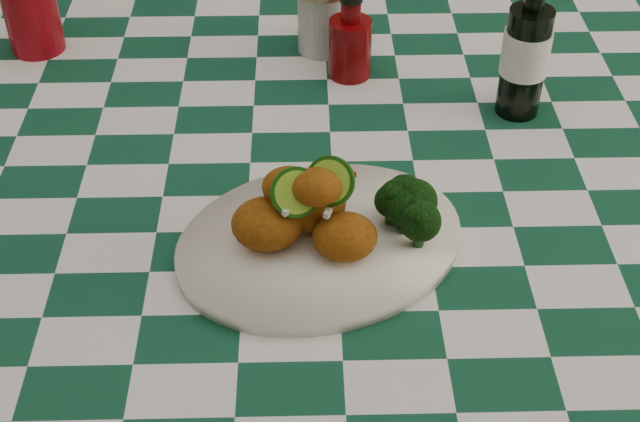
{
  "coord_description": "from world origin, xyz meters",
  "views": [
    {
      "loc": [
        -0.04,
        -0.96,
        1.46
      ],
      "look_at": [
        -0.02,
        -0.23,
        0.84
      ],
      "focal_mm": 50.0,
      "sensor_mm": 36.0,
      "label": 1
    }
  ],
  "objects_px": {
    "fried_chicken_pile": "(317,204)",
    "beer_bottle": "(528,39)",
    "plate": "(320,243)",
    "wooden_chair_left": "(176,41)",
    "red_tumbler": "(30,7)",
    "mason_jar": "(322,16)",
    "ketchup_bottle": "(350,34)",
    "wooden_chair_right": "(441,37)",
    "dining_table": "(328,334)"
  },
  "relations": [
    {
      "from": "plate",
      "to": "red_tumbler",
      "type": "relative_size",
      "value": 2.37
    },
    {
      "from": "ketchup_bottle",
      "to": "beer_bottle",
      "type": "height_order",
      "value": "beer_bottle"
    },
    {
      "from": "fried_chicken_pile",
      "to": "wooden_chair_right",
      "type": "height_order",
      "value": "wooden_chair_right"
    },
    {
      "from": "fried_chicken_pile",
      "to": "beer_bottle",
      "type": "bearing_deg",
      "value": 44.46
    },
    {
      "from": "red_tumbler",
      "to": "beer_bottle",
      "type": "height_order",
      "value": "beer_bottle"
    },
    {
      "from": "fried_chicken_pile",
      "to": "red_tumbler",
      "type": "bearing_deg",
      "value": 131.88
    },
    {
      "from": "dining_table",
      "to": "wooden_chair_left",
      "type": "xyz_separation_m",
      "value": [
        -0.31,
        0.76,
        0.11
      ]
    },
    {
      "from": "wooden_chair_left",
      "to": "wooden_chair_right",
      "type": "height_order",
      "value": "wooden_chair_right"
    },
    {
      "from": "red_tumbler",
      "to": "ketchup_bottle",
      "type": "distance_m",
      "value": 0.47
    },
    {
      "from": "wooden_chair_right",
      "to": "ketchup_bottle",
      "type": "bearing_deg",
      "value": -101.59
    },
    {
      "from": "fried_chicken_pile",
      "to": "ketchup_bottle",
      "type": "height_order",
      "value": "ketchup_bottle"
    },
    {
      "from": "wooden_chair_left",
      "to": "wooden_chair_right",
      "type": "bearing_deg",
      "value": -10.08
    },
    {
      "from": "plate",
      "to": "beer_bottle",
      "type": "xyz_separation_m",
      "value": [
        0.27,
        0.27,
        0.1
      ]
    },
    {
      "from": "mason_jar",
      "to": "beer_bottle",
      "type": "xyz_separation_m",
      "value": [
        0.26,
        -0.17,
        0.06
      ]
    },
    {
      "from": "dining_table",
      "to": "beer_bottle",
      "type": "bearing_deg",
      "value": 9.89
    },
    {
      "from": "plate",
      "to": "fried_chicken_pile",
      "type": "xyz_separation_m",
      "value": [
        -0.0,
        0.0,
        0.06
      ]
    },
    {
      "from": "beer_bottle",
      "to": "fried_chicken_pile",
      "type": "bearing_deg",
      "value": -135.54
    },
    {
      "from": "red_tumbler",
      "to": "wooden_chair_right",
      "type": "bearing_deg",
      "value": 36.59
    },
    {
      "from": "mason_jar",
      "to": "wooden_chair_right",
      "type": "xyz_separation_m",
      "value": [
        0.27,
        0.53,
        -0.33
      ]
    },
    {
      "from": "fried_chicken_pile",
      "to": "wooden_chair_right",
      "type": "distance_m",
      "value": 1.07
    },
    {
      "from": "fried_chicken_pile",
      "to": "mason_jar",
      "type": "distance_m",
      "value": 0.44
    },
    {
      "from": "red_tumbler",
      "to": "mason_jar",
      "type": "distance_m",
      "value": 0.43
    },
    {
      "from": "fried_chicken_pile",
      "to": "wooden_chair_right",
      "type": "relative_size",
      "value": 0.14
    },
    {
      "from": "red_tumbler",
      "to": "dining_table",
      "type": "bearing_deg",
      "value": -27.94
    },
    {
      "from": "fried_chicken_pile",
      "to": "beer_bottle",
      "type": "xyz_separation_m",
      "value": [
        0.28,
        0.27,
        0.04
      ]
    },
    {
      "from": "dining_table",
      "to": "beer_bottle",
      "type": "xyz_separation_m",
      "value": [
        0.25,
        0.04,
        0.5
      ]
    },
    {
      "from": "ketchup_bottle",
      "to": "beer_bottle",
      "type": "relative_size",
      "value": 0.59
    },
    {
      "from": "dining_table",
      "to": "fried_chicken_pile",
      "type": "relative_size",
      "value": 11.34
    },
    {
      "from": "mason_jar",
      "to": "fried_chicken_pile",
      "type": "bearing_deg",
      "value": -92.27
    },
    {
      "from": "fried_chicken_pile",
      "to": "wooden_chair_right",
      "type": "xyz_separation_m",
      "value": [
        0.29,
        0.97,
        -0.34
      ]
    },
    {
      "from": "beer_bottle",
      "to": "plate",
      "type": "bearing_deg",
      "value": -135.17
    },
    {
      "from": "plate",
      "to": "wooden_chair_left",
      "type": "height_order",
      "value": "wooden_chair_left"
    },
    {
      "from": "plate",
      "to": "wooden_chair_right",
      "type": "height_order",
      "value": "wooden_chair_right"
    },
    {
      "from": "wooden_chair_left",
      "to": "wooden_chair_right",
      "type": "xyz_separation_m",
      "value": [
        0.58,
        -0.01,
        0.01
      ]
    },
    {
      "from": "plate",
      "to": "red_tumbler",
      "type": "height_order",
      "value": "red_tumbler"
    },
    {
      "from": "wooden_chair_right",
      "to": "wooden_chair_left",
      "type": "bearing_deg",
      "value": -171.55
    },
    {
      "from": "mason_jar",
      "to": "wooden_chair_left",
      "type": "distance_m",
      "value": 0.71
    },
    {
      "from": "wooden_chair_right",
      "to": "fried_chicken_pile",
      "type": "bearing_deg",
      "value": -96.86
    },
    {
      "from": "wooden_chair_left",
      "to": "ketchup_bottle",
      "type": "bearing_deg",
      "value": -69.82
    },
    {
      "from": "dining_table",
      "to": "fried_chicken_pile",
      "type": "distance_m",
      "value": 0.51
    },
    {
      "from": "dining_table",
      "to": "ketchup_bottle",
      "type": "xyz_separation_m",
      "value": [
        0.03,
        0.14,
        0.46
      ]
    },
    {
      "from": "plate",
      "to": "red_tumbler",
      "type": "distance_m",
      "value": 0.62
    },
    {
      "from": "plate",
      "to": "ketchup_bottle",
      "type": "distance_m",
      "value": 0.38
    },
    {
      "from": "red_tumbler",
      "to": "wooden_chair_left",
      "type": "bearing_deg",
      "value": 77.1
    },
    {
      "from": "plate",
      "to": "wooden_chair_left",
      "type": "relative_size",
      "value": 0.33
    },
    {
      "from": "fried_chicken_pile",
      "to": "plate",
      "type": "bearing_deg",
      "value": 0.0
    },
    {
      "from": "ketchup_bottle",
      "to": "wooden_chair_left",
      "type": "xyz_separation_m",
      "value": [
        -0.34,
        0.61,
        -0.35
      ]
    },
    {
      "from": "dining_table",
      "to": "fried_chicken_pile",
      "type": "bearing_deg",
      "value": -95.56
    },
    {
      "from": "fried_chicken_pile",
      "to": "beer_bottle",
      "type": "distance_m",
      "value": 0.39
    },
    {
      "from": "plate",
      "to": "red_tumbler",
      "type": "bearing_deg",
      "value": 132.12
    }
  ]
}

